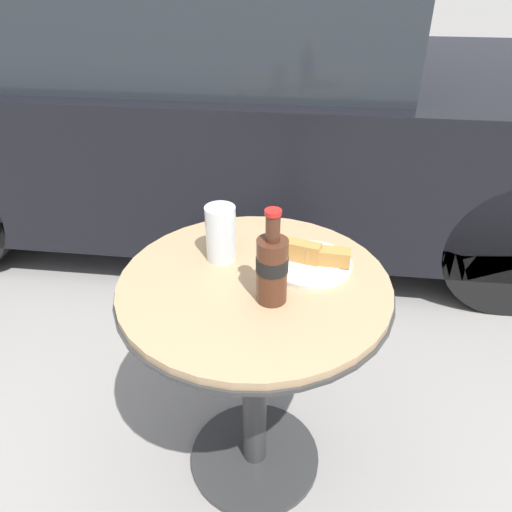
# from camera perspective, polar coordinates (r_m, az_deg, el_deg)

# --- Properties ---
(ground_plane) EXTENTS (30.00, 30.00, 0.00)m
(ground_plane) POSITION_cam_1_polar(r_m,az_deg,el_deg) (1.70, -0.15, -22.07)
(ground_plane) COLOR gray
(bistro_table) EXTENTS (0.68, 0.68, 0.69)m
(bistro_table) POSITION_cam_1_polar(r_m,az_deg,el_deg) (1.32, -0.18, -9.09)
(bistro_table) COLOR #333333
(bistro_table) RESTS_ON ground_plane
(cola_bottle_left) EXTENTS (0.07, 0.07, 0.23)m
(cola_bottle_left) POSITION_cam_1_polar(r_m,az_deg,el_deg) (1.10, 1.85, -1.20)
(cola_bottle_left) COLOR #4C2819
(cola_bottle_left) RESTS_ON bistro_table
(drinking_glass) EXTENTS (0.08, 0.08, 0.15)m
(drinking_glass) POSITION_cam_1_polar(r_m,az_deg,el_deg) (1.26, -4.02, 2.35)
(drinking_glass) COLOR silver
(drinking_glass) RESTS_ON bistro_table
(lunch_plate_near) EXTENTS (0.21, 0.21, 0.06)m
(lunch_plate_near) POSITION_cam_1_polar(r_m,az_deg,el_deg) (1.26, 6.18, -0.37)
(lunch_plate_near) COLOR silver
(lunch_plate_near) RESTS_ON bistro_table
(parked_car) EXTENTS (4.09, 1.79, 1.30)m
(parked_car) POSITION_cam_1_polar(r_m,az_deg,el_deg) (2.85, -2.46, 16.83)
(parked_car) COLOR black
(parked_car) RESTS_ON ground_plane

